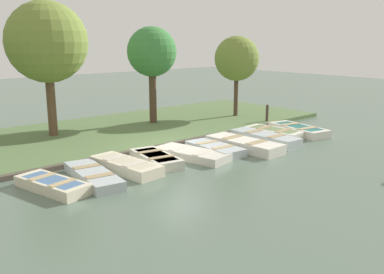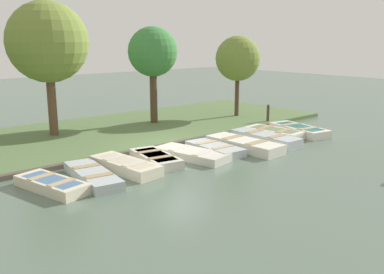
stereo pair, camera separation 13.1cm
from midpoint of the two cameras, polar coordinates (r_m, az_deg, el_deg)
The scene contains 17 objects.
ground_plane at distance 18.01m, azimuth -2.08°, elevation -2.05°, with size 80.00×80.00×0.00m, color #566B5B.
shore_bank at distance 22.02m, azimuth -10.20°, elevation 0.78°, with size 8.00×24.00×0.19m.
dock_walkway at distance 19.00m, azimuth -4.53°, elevation -1.00°, with size 1.07×15.90×0.18m.
rowboat_0 at distance 14.25m, azimuth -17.92°, elevation -6.03°, with size 2.84×1.58×0.37m.
rowboat_1 at distance 14.83m, azimuth -12.88°, elevation -5.00°, with size 3.33×1.43×0.35m.
rowboat_2 at distance 15.61m, azimuth -8.66°, elevation -3.78°, with size 3.10×1.34×0.41m.
rowboat_3 at distance 16.44m, azimuth -4.65°, elevation -2.88°, with size 2.76×1.50×0.38m.
rowboat_4 at distance 17.11m, azimuth 0.14°, elevation -2.27°, with size 3.29×1.82×0.34m.
rowboat_5 at distance 17.92m, azimuth 3.29°, elevation -1.55°, with size 2.77×1.34×0.36m.
rowboat_6 at distance 18.57m, azimuth 7.21°, elevation -0.98°, with size 3.56×1.35×0.44m.
rowboat_7 at distance 19.93m, azimuth 9.91°, elevation -0.13°, with size 3.44×1.06×0.43m.
rowboat_8 at distance 21.29m, azimuth 11.09°, elevation 0.59°, with size 2.97×1.54×0.39m.
rowboat_9 at distance 22.15m, azimuth 14.27°, elevation 0.94°, with size 3.33×1.77×0.41m.
mooring_post_far at distance 24.12m, azimuth 10.25°, elevation 2.98°, with size 0.16×0.16×1.13m.
park_tree_left at distance 20.94m, azimuth -18.52°, elevation 11.84°, with size 3.70×3.70×6.37m.
park_tree_center at distance 23.13m, azimuth -5.09°, elevation 11.12°, with size 2.63×2.63×5.32m.
park_tree_right at distance 25.34m, azimuth 6.28°, elevation 10.32°, with size 2.59×2.59×4.85m.
Camera 2 is at (13.68, -10.75, 4.66)m, focal length 40.00 mm.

